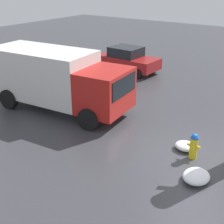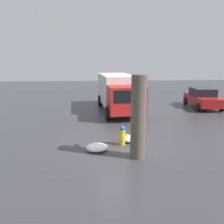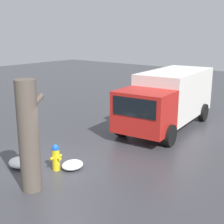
% 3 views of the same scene
% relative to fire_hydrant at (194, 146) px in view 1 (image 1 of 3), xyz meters
% --- Properties ---
extents(ground_plane, '(60.00, 60.00, 0.00)m').
position_rel_fire_hydrant_xyz_m(ground_plane, '(0.00, 0.00, -0.47)').
color(ground_plane, '#38383D').
extents(fire_hydrant, '(0.46, 0.37, 0.91)m').
position_rel_fire_hydrant_xyz_m(fire_hydrant, '(0.00, 0.00, 0.00)').
color(fire_hydrant, yellow).
rests_on(fire_hydrant, ground_plane).
extents(delivery_truck, '(6.77, 3.05, 2.66)m').
position_rel_fire_hydrant_xyz_m(delivery_truck, '(6.75, -0.50, 1.00)').
color(delivery_truck, red).
rests_on(delivery_truck, ground_plane).
extents(parked_car, '(3.93, 2.14, 1.55)m').
position_rel_fire_hydrant_xyz_m(parked_car, '(7.38, -7.42, 0.31)').
color(parked_car, maroon).
rests_on(parked_car, ground_plane).
extents(snow_pile_by_hydrant, '(0.77, 0.66, 0.28)m').
position_rel_fire_hydrant_xyz_m(snow_pile_by_hydrant, '(0.40, -0.36, -0.33)').
color(snow_pile_by_hydrant, white).
rests_on(snow_pile_by_hydrant, ground_plane).
extents(snow_pile_curbside, '(0.78, 0.93, 0.30)m').
position_rel_fire_hydrant_xyz_m(snow_pile_curbside, '(-0.58, 1.16, -0.32)').
color(snow_pile_curbside, white).
rests_on(snow_pile_curbside, ground_plane).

